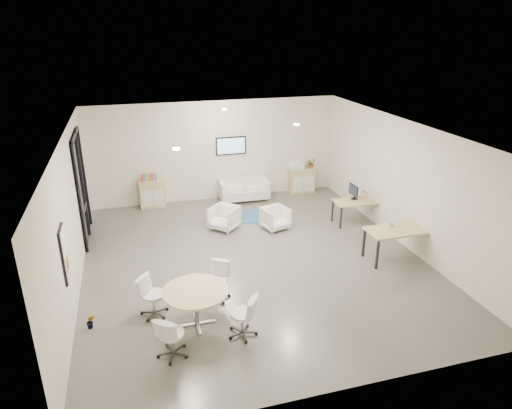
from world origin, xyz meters
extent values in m
cube|color=#54524D|center=(0.00, 0.00, -0.40)|extent=(8.00, 9.00, 0.80)
cube|color=white|center=(0.00, 0.00, 3.60)|extent=(8.00, 9.00, 0.80)
cube|color=beige|center=(0.00, 4.90, 1.60)|extent=(8.00, 0.80, 3.20)
cube|color=beige|center=(0.00, -4.90, 1.60)|extent=(8.00, 0.80, 3.20)
cube|color=beige|center=(-4.40, 0.00, 1.60)|extent=(0.80, 9.00, 3.20)
cube|color=beige|center=(4.40, 0.00, 1.60)|extent=(0.80, 9.00, 3.20)
cube|color=black|center=(-3.96, 2.50, 1.43)|extent=(0.02, 1.90, 2.85)
cube|color=black|center=(-3.94, 2.50, 2.81)|extent=(0.06, 1.90, 0.08)
cube|color=black|center=(-3.94, 1.59, 1.43)|extent=(0.06, 0.08, 2.85)
cube|color=black|center=(-3.94, 3.41, 1.43)|extent=(0.06, 0.08, 2.85)
cube|color=black|center=(-3.94, 2.65, 1.43)|extent=(0.06, 0.07, 2.85)
cube|color=#B2B2B7|center=(-3.90, 2.05, 1.05)|extent=(0.04, 0.60, 0.05)
cube|color=black|center=(-3.98, -1.60, 1.55)|extent=(0.04, 0.54, 1.04)
cube|color=white|center=(-3.95, -1.60, 1.55)|extent=(0.01, 0.46, 0.96)
cube|color=#C25040|center=(-3.95, -1.60, 1.35)|extent=(0.01, 0.32, 0.30)
cube|color=black|center=(0.50, 4.46, 1.75)|extent=(0.98, 0.05, 0.58)
cube|color=#93C8FF|center=(0.50, 4.44, 1.75)|extent=(0.90, 0.01, 0.50)
cylinder|color=#FFEAC6|center=(-1.80, -1.00, 3.18)|extent=(0.14, 0.14, 0.03)
cylinder|color=#FFEAC6|center=(1.20, 0.50, 3.18)|extent=(0.14, 0.14, 0.03)
cylinder|color=#FFEAC6|center=(0.00, 3.00, 3.18)|extent=(0.14, 0.14, 0.03)
cube|color=tan|center=(-2.11, 4.28, 0.44)|extent=(0.78, 0.39, 0.88)
cube|color=silver|center=(-2.29, 4.07, 0.35)|extent=(0.33, 0.02, 0.53)
cube|color=silver|center=(-1.93, 4.07, 0.35)|extent=(0.33, 0.02, 0.53)
cube|color=tan|center=(2.91, 4.27, 0.42)|extent=(0.84, 0.39, 0.84)
cube|color=silver|center=(2.72, 4.07, 0.34)|extent=(0.35, 0.02, 0.51)
cube|color=silver|center=(3.11, 4.07, 0.34)|extent=(0.35, 0.02, 0.51)
cube|color=red|center=(-2.35, 4.28, 0.99)|extent=(0.04, 0.14, 0.22)
cube|color=#337FCC|center=(-2.29, 4.28, 0.99)|extent=(0.04, 0.14, 0.22)
cube|color=gold|center=(-2.24, 4.28, 0.99)|extent=(0.04, 0.14, 0.22)
cube|color=#4CB24C|center=(-2.18, 4.28, 0.99)|extent=(0.04, 0.14, 0.22)
cube|color=#CC6619|center=(-2.12, 4.28, 0.99)|extent=(0.04, 0.14, 0.22)
cube|color=purple|center=(-2.06, 4.28, 0.99)|extent=(0.04, 0.14, 0.22)
cube|color=#E54C7F|center=(-2.00, 4.28, 0.99)|extent=(0.04, 0.14, 0.22)
cube|color=teal|center=(-1.94, 4.28, 0.99)|extent=(0.04, 0.14, 0.22)
cube|color=white|center=(2.69, 4.27, 0.97)|extent=(0.49, 0.43, 0.26)
cube|color=white|center=(2.69, 4.27, 1.13)|extent=(0.37, 0.32, 0.06)
cube|color=silver|center=(0.81, 4.06, 0.25)|extent=(1.58, 0.80, 0.30)
cube|color=silver|center=(0.81, 4.36, 0.54)|extent=(1.58, 0.19, 0.30)
cube|color=silver|center=(0.09, 4.06, 0.39)|extent=(0.14, 0.79, 0.59)
cube|color=silver|center=(1.53, 4.06, 0.39)|extent=(0.14, 0.79, 0.59)
cube|color=#2A4E81|center=(0.39, 2.73, 0.01)|extent=(1.89, 1.49, 0.01)
imported|color=silver|center=(-0.29, 2.02, 0.36)|extent=(0.97, 0.97, 0.73)
imported|color=silver|center=(1.09, 1.63, 0.34)|extent=(0.81, 0.78, 0.69)
cube|color=tan|center=(3.46, 1.38, 0.66)|extent=(1.34, 0.73, 0.04)
cube|color=black|center=(2.86, 1.10, 0.32)|extent=(0.05, 0.05, 0.64)
cube|color=black|center=(4.06, 1.10, 0.32)|extent=(0.05, 0.05, 0.64)
cube|color=black|center=(2.86, 1.66, 0.32)|extent=(0.05, 0.05, 0.64)
cube|color=black|center=(4.06, 1.66, 0.32)|extent=(0.05, 0.05, 0.64)
cube|color=tan|center=(3.37, -0.88, 0.77)|extent=(1.52, 0.77, 0.04)
cube|color=black|center=(2.67, -1.20, 0.37)|extent=(0.05, 0.05, 0.75)
cube|color=black|center=(4.08, -1.20, 0.37)|extent=(0.05, 0.05, 0.75)
cube|color=black|center=(2.67, -0.55, 0.37)|extent=(0.05, 0.05, 0.75)
cube|color=black|center=(4.08, -0.55, 0.37)|extent=(0.05, 0.05, 0.75)
cylinder|color=black|center=(3.46, 1.53, 0.69)|extent=(0.20, 0.20, 0.02)
cube|color=black|center=(3.46, 1.53, 0.81)|extent=(0.04, 0.03, 0.24)
cube|color=black|center=(3.41, 1.53, 0.96)|extent=(0.03, 0.50, 0.32)
cylinder|color=tan|center=(-1.74, -2.18, 0.74)|extent=(1.25, 1.25, 0.04)
cylinder|color=#B2B2B7|center=(-1.74, -2.18, 0.36)|extent=(0.10, 0.10, 0.72)
cube|color=#B2B2B7|center=(-1.74, -2.18, 0.01)|extent=(0.73, 0.06, 0.03)
cube|color=#B2B2B7|center=(-1.74, -2.18, 0.01)|extent=(0.06, 0.73, 0.03)
imported|color=#3F7F3F|center=(3.23, 4.29, 0.97)|extent=(0.40, 0.41, 0.25)
imported|color=#3F7F3F|center=(-3.70, -1.74, 0.06)|extent=(0.19, 0.31, 0.13)
imported|color=white|center=(3.29, -0.69, 0.85)|extent=(0.13, 0.12, 0.11)
camera|label=1|loc=(-2.66, -9.53, 5.38)|focal=32.00mm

